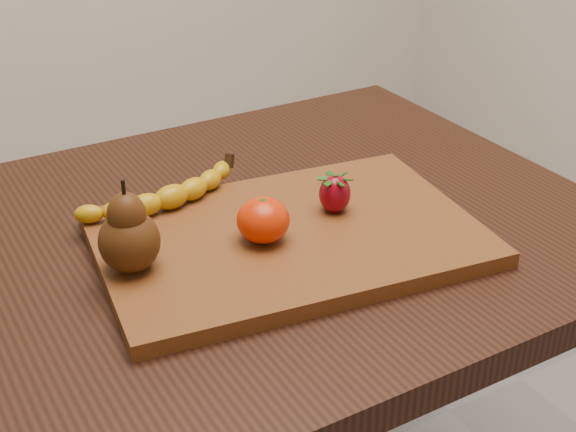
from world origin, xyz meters
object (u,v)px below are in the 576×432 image
table (218,300)px  cutting_board (288,238)px  pear (128,226)px  mandarin (263,220)px

table → cutting_board: cutting_board is taller
pear → mandarin: size_ratio=1.70×
table → mandarin: bearing=-66.3°
pear → mandarin: pear is taller
table → pear: 0.22m
cutting_board → pear: size_ratio=4.24×
table → cutting_board: (0.07, -0.07, 0.11)m
pear → mandarin: bearing=-7.2°
cutting_board → pear: pear is taller
table → cutting_board: 0.14m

